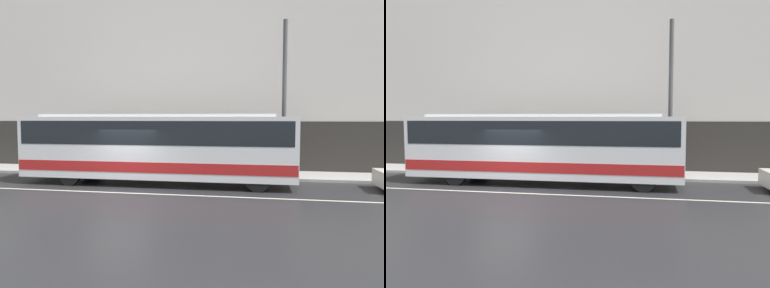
% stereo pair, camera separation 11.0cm
% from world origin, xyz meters
% --- Properties ---
extents(ground_plane, '(60.00, 60.00, 0.00)m').
position_xyz_m(ground_plane, '(0.00, 0.00, 0.00)').
color(ground_plane, '#262628').
extents(sidewalk, '(60.00, 2.76, 0.13)m').
position_xyz_m(sidewalk, '(0.00, 5.38, 0.06)').
color(sidewalk, '#A09E99').
rests_on(sidewalk, ground_plane).
extents(building_facade, '(60.00, 0.35, 11.58)m').
position_xyz_m(building_facade, '(0.00, 6.90, 5.59)').
color(building_facade, silver).
rests_on(building_facade, ground_plane).
extents(lane_stripe, '(54.00, 0.14, 0.01)m').
position_xyz_m(lane_stripe, '(0.00, 0.00, 0.00)').
color(lane_stripe, beige).
rests_on(lane_stripe, ground_plane).
extents(transit_bus, '(12.26, 2.53, 3.17)m').
position_xyz_m(transit_bus, '(0.97, 2.28, 1.79)').
color(transit_bus, white).
rests_on(transit_bus, ground_plane).
extents(utility_pole_near, '(0.21, 0.21, 7.52)m').
position_xyz_m(utility_pole_near, '(6.67, 4.51, 3.89)').
color(utility_pole_near, '#4C4C4F').
rests_on(utility_pole_near, sidewalk).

